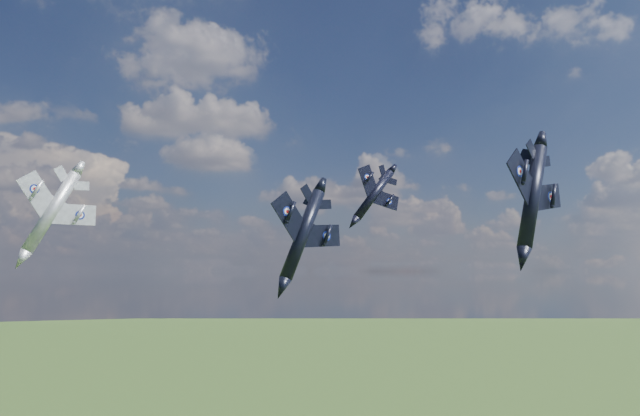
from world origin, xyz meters
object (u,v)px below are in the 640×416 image
object	(u,v)px
jet_right_navy	(532,196)
jet_high_navy	(374,195)
jet_lead_navy	(303,234)
jet_left_silver	(52,211)

from	to	relation	value
jet_right_navy	jet_high_navy	size ratio (longest dim) A/B	1.08
jet_lead_navy	jet_right_navy	xyz separation A→B (m)	(19.33, -14.74, 3.35)
jet_high_navy	jet_left_silver	bearing A→B (deg)	-166.84
jet_high_navy	jet_left_silver	xyz separation A→B (m)	(-46.00, -19.86, -5.99)
jet_lead_navy	jet_high_navy	bearing A→B (deg)	33.62
jet_lead_navy	jet_right_navy	bearing A→B (deg)	-54.28
jet_left_silver	jet_high_navy	bearing A→B (deg)	7.82
jet_right_navy	jet_left_silver	size ratio (longest dim) A/B	1.17
jet_high_navy	jet_left_silver	distance (m)	50.46
jet_high_navy	jet_left_silver	world-z (taller)	jet_high_navy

